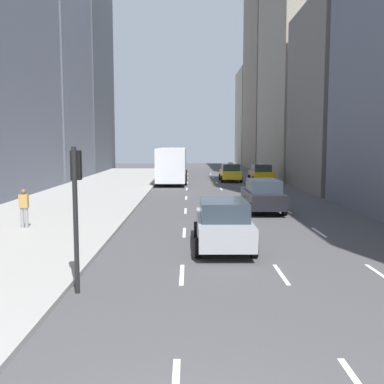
{
  "coord_description": "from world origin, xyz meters",
  "views": [
    {
      "loc": [
        0.01,
        -4.31,
        3.67
      ],
      "look_at": [
        0.13,
        15.31,
        1.55
      ],
      "focal_mm": 42.0,
      "sensor_mm": 36.0,
      "label": 1
    }
  ],
  "objects_px": {
    "taxi_second": "(230,172)",
    "sedan_silver_behind": "(263,195)",
    "pedestrian_far_walking": "(24,206)",
    "traffic_light_pole": "(76,196)",
    "sedan_black_near": "(223,223)",
    "taxi_lead": "(261,173)",
    "city_bus": "(172,164)"
  },
  "relations": [
    {
      "from": "taxi_second",
      "to": "city_bus",
      "type": "relative_size",
      "value": 0.38
    },
    {
      "from": "taxi_lead",
      "to": "taxi_second",
      "type": "relative_size",
      "value": 1.0
    },
    {
      "from": "sedan_silver_behind",
      "to": "city_bus",
      "type": "distance_m",
      "value": 19.43
    },
    {
      "from": "taxi_lead",
      "to": "taxi_second",
      "type": "xyz_separation_m",
      "value": [
        -2.8,
        1.22,
        0.0
      ]
    },
    {
      "from": "sedan_silver_behind",
      "to": "taxi_second",
      "type": "bearing_deg",
      "value": 90.0
    },
    {
      "from": "taxi_second",
      "to": "sedan_silver_behind",
      "type": "xyz_separation_m",
      "value": [
        0.0,
        -19.42,
        0.01
      ]
    },
    {
      "from": "taxi_second",
      "to": "traffic_light_pole",
      "type": "height_order",
      "value": "traffic_light_pole"
    },
    {
      "from": "taxi_lead",
      "to": "taxi_second",
      "type": "distance_m",
      "value": 3.05
    },
    {
      "from": "sedan_black_near",
      "to": "traffic_light_pole",
      "type": "xyz_separation_m",
      "value": [
        -3.95,
        -4.75,
        1.53
      ]
    },
    {
      "from": "city_bus",
      "to": "pedestrian_far_walking",
      "type": "bearing_deg",
      "value": -102.36
    },
    {
      "from": "sedan_silver_behind",
      "to": "city_bus",
      "type": "relative_size",
      "value": 0.42
    },
    {
      "from": "sedan_silver_behind",
      "to": "traffic_light_pole",
      "type": "xyz_separation_m",
      "value": [
        -6.75,
        -13.32,
        1.52
      ]
    },
    {
      "from": "taxi_lead",
      "to": "sedan_silver_behind",
      "type": "xyz_separation_m",
      "value": [
        -2.8,
        -18.21,
        0.01
      ]
    },
    {
      "from": "taxi_lead",
      "to": "city_bus",
      "type": "height_order",
      "value": "city_bus"
    },
    {
      "from": "taxi_second",
      "to": "sedan_silver_behind",
      "type": "bearing_deg",
      "value": -90.0
    },
    {
      "from": "taxi_second",
      "to": "traffic_light_pole",
      "type": "distance_m",
      "value": 33.47
    },
    {
      "from": "sedan_black_near",
      "to": "sedan_silver_behind",
      "type": "height_order",
      "value": "sedan_silver_behind"
    },
    {
      "from": "traffic_light_pole",
      "to": "sedan_silver_behind",
      "type": "bearing_deg",
      "value": 63.13
    },
    {
      "from": "taxi_second",
      "to": "traffic_light_pole",
      "type": "xyz_separation_m",
      "value": [
        -6.75,
        -32.74,
        1.53
      ]
    },
    {
      "from": "taxi_second",
      "to": "sedan_silver_behind",
      "type": "height_order",
      "value": "taxi_second"
    },
    {
      "from": "traffic_light_pole",
      "to": "pedestrian_far_walking",
      "type": "bearing_deg",
      "value": 118.2
    },
    {
      "from": "taxi_lead",
      "to": "sedan_silver_behind",
      "type": "relative_size",
      "value": 0.91
    },
    {
      "from": "pedestrian_far_walking",
      "to": "traffic_light_pole",
      "type": "bearing_deg",
      "value": -61.8
    },
    {
      "from": "city_bus",
      "to": "traffic_light_pole",
      "type": "bearing_deg",
      "value": -92.04
    },
    {
      "from": "pedestrian_far_walking",
      "to": "traffic_light_pole",
      "type": "distance_m",
      "value": 8.89
    },
    {
      "from": "sedan_black_near",
      "to": "pedestrian_far_walking",
      "type": "distance_m",
      "value": 8.64
    },
    {
      "from": "pedestrian_far_walking",
      "to": "taxi_second",
      "type": "bearing_deg",
      "value": 66.43
    },
    {
      "from": "taxi_lead",
      "to": "pedestrian_far_walking",
      "type": "height_order",
      "value": "taxi_lead"
    },
    {
      "from": "sedan_silver_behind",
      "to": "pedestrian_far_walking",
      "type": "relative_size",
      "value": 2.95
    },
    {
      "from": "taxi_lead",
      "to": "traffic_light_pole",
      "type": "distance_m",
      "value": 32.98
    },
    {
      "from": "city_bus",
      "to": "taxi_second",
      "type": "bearing_deg",
      "value": 8.53
    },
    {
      "from": "sedan_silver_behind",
      "to": "city_bus",
      "type": "bearing_deg",
      "value": 106.81
    }
  ]
}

